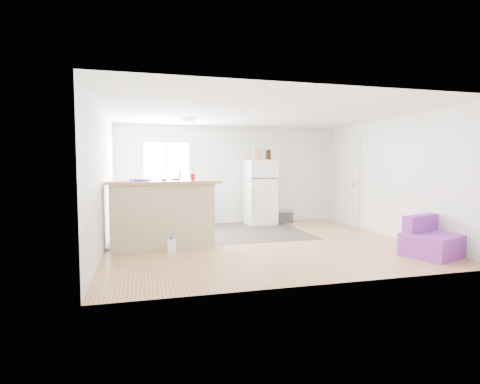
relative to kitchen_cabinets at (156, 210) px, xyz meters
name	(u,v)px	position (x,y,z in m)	size (l,w,h in m)	color
room	(261,179)	(1.82, -2.21, 0.77)	(5.51, 5.01, 2.41)	#96633E
vinyl_zone	(210,233)	(1.09, -0.96, -0.42)	(4.05, 2.50, 0.00)	#342C27
window	(167,161)	(0.27, 0.28, 1.13)	(1.18, 0.06, 0.98)	white
interior_door	(348,183)	(4.54, -0.66, 0.59)	(0.11, 0.92, 2.10)	white
ceiling_fixture	(187,120)	(0.62, -1.01, 1.94)	(0.30, 0.30, 0.07)	white
kitchen_cabinets	(156,210)	(0.00, 0.00, 0.00)	(1.90, 0.71, 1.10)	white
peninsula	(163,214)	(0.05, -2.09, 0.17)	(1.93, 0.76, 1.18)	tan
refrigerator	(260,192)	(2.49, -0.05, 0.36)	(0.73, 0.69, 1.57)	white
cooler	(284,216)	(3.14, 0.01, -0.26)	(0.44, 0.30, 0.33)	#323234
purple_seat	(430,242)	(4.13, -3.83, -0.19)	(0.96, 0.95, 0.63)	purple
cleaner_jug	(171,246)	(0.15, -2.62, -0.30)	(0.14, 0.10, 0.28)	white
mop	(170,236)	(0.15, -2.29, -0.19)	(0.32, 0.37, 1.40)	green
red_cup	(193,177)	(0.57, -2.09, 0.81)	(0.08, 0.08, 0.12)	red
blue_tray	(140,180)	(-0.33, -2.17, 0.77)	(0.30, 0.22, 0.04)	#162BD0
tool_a	(175,179)	(0.28, -1.96, 0.77)	(0.14, 0.05, 0.03)	black
tool_b	(164,180)	(0.06, -2.19, 0.77)	(0.10, 0.04, 0.03)	black
cardboard_box	(257,154)	(2.40, -0.10, 1.30)	(0.20, 0.10, 0.30)	tan
bottle_left	(267,155)	(2.64, -0.12, 1.27)	(0.07, 0.07, 0.25)	#351B09
bottle_right	(270,155)	(2.72, -0.10, 1.27)	(0.07, 0.07, 0.25)	#351B09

